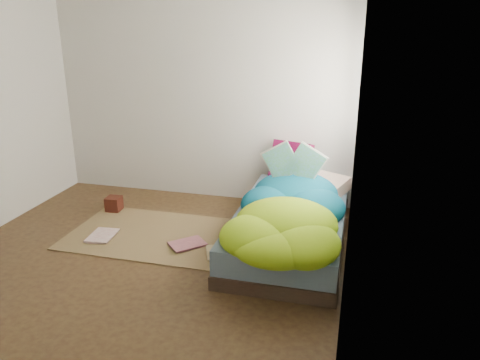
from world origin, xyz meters
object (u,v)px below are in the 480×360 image
bed (291,227)px  floor_book_b (183,239)px  pillow_magenta (291,162)px  open_book (294,153)px  wooden_box (114,204)px  floor_book_a (91,235)px

bed → floor_book_b: 1.05m
pillow_magenta → open_book: bearing=-63.8°
bed → open_book: bearing=96.5°
pillow_magenta → wooden_box: pillow_magenta is taller
floor_book_b → open_book: bearing=72.4°
floor_book_a → floor_book_b: size_ratio=1.01×
wooden_box → floor_book_b: (1.02, -0.53, -0.06)m
wooden_box → floor_book_b: 1.15m
open_book → floor_book_b: (-0.98, -0.49, -0.81)m
floor_book_a → bed: bearing=5.8°
bed → floor_book_a: 1.96m
bed → pillow_magenta: size_ratio=4.59×
wooden_box → floor_book_b: bearing=-27.4°
open_book → floor_book_b: size_ratio=1.57×
bed → open_book: open_book is taller
bed → wooden_box: 2.05m
bed → pillow_magenta: 0.94m
bed → floor_book_a: bed is taller
pillow_magenta → open_book: 0.67m
bed → floor_book_b: size_ratio=6.27×
pillow_magenta → floor_book_b: bearing=-112.8°
bed → floor_book_a: size_ratio=6.21×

